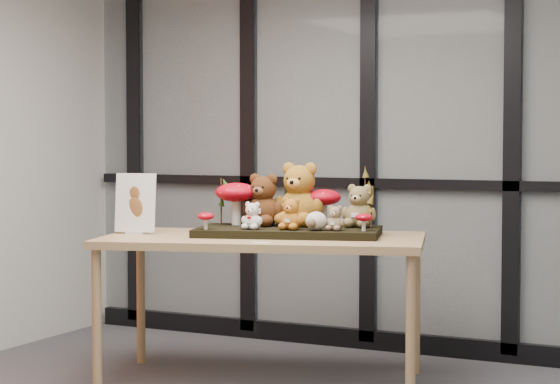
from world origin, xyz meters
The scene contains 22 objects.
room_shell centered at (0.00, 0.00, 1.68)m, with size 5.00×5.00×5.00m.
glass_partition centered at (0.00, 2.47, 1.42)m, with size 4.90×0.06×2.78m.
display_table centered at (-0.63, 1.37, 0.74)m, with size 1.88×1.30×0.80m.
diorama_tray centered at (-0.53, 1.46, 0.82)m, with size 0.98×0.49×0.04m, color black.
bear_pooh_yellow centered at (-0.53, 1.61, 1.04)m, with size 0.30×0.27×0.39m, color #A56B1E, non-canonical shape.
bear_brown_medium centered at (-0.71, 1.52, 1.00)m, with size 0.24×0.22×0.32m, color #4B2610, non-canonical shape.
bear_tan_back centered at (-0.19, 1.66, 0.97)m, with size 0.20×0.18×0.26m, color olive, non-canonical shape.
bear_small_yellow centered at (-0.46, 1.36, 0.94)m, with size 0.14×0.13×0.19m, color #B4671C, non-canonical shape.
bear_white_bow centered at (-0.66, 1.29, 0.93)m, with size 0.12×0.11×0.16m, color white, non-canonical shape.
bear_beige_small centered at (-0.23, 1.42, 0.92)m, with size 0.11×0.10×0.15m, color #907353, non-canonical shape.
plush_cream_hedgehog centered at (-0.32, 1.38, 0.90)m, with size 0.08×0.08×0.11m, color silver, non-canonical shape.
mushroom_back_left centered at (-0.86, 1.49, 0.98)m, with size 0.24×0.24×0.26m, color #A80514, non-canonical shape.
mushroom_back_right centered at (-0.41, 1.67, 0.96)m, with size 0.20×0.20×0.22m, color #A80514, non-canonical shape.
mushroom_front_left centered at (-0.88, 1.18, 0.90)m, with size 0.09×0.09×0.10m, color #A80514, non-canonical shape.
mushroom_front_right centered at (-0.09, 1.46, 0.90)m, with size 0.09×0.09×0.10m, color #A80514, non-canonical shape.
sprig_green_far_left centered at (-0.95, 1.47, 0.98)m, with size 0.05×0.05×0.26m, color #103A0D, non-canonical shape.
sprig_green_mid_left centered at (-0.84, 1.56, 0.96)m, with size 0.05×0.05×0.23m, color #103A0D, non-canonical shape.
sprig_dry_far_right centered at (-0.17, 1.68, 1.01)m, with size 0.05×0.05×0.33m, color brown, non-canonical shape.
sprig_dry_mid_right centered at (-0.09, 1.57, 0.96)m, with size 0.05×0.05×0.23m, color brown, non-canonical shape.
sprig_green_centre centered at (-0.63, 1.64, 0.95)m, with size 0.05×0.05×0.21m, color #103A0D, non-canonical shape.
sign_holder centered at (-1.33, 1.18, 0.96)m, with size 0.24×0.08×0.33m.
label_card centered at (-0.48, 1.05, 0.80)m, with size 0.10×0.03×0.00m, color white.
Camera 1 is at (1.83, -3.47, 1.33)m, focal length 65.00 mm.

